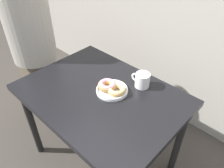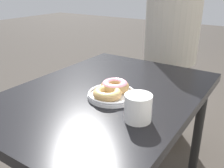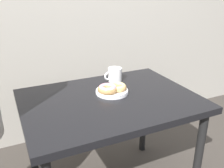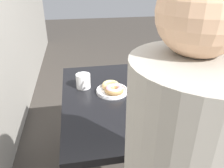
{
  "view_description": "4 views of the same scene",
  "coord_description": "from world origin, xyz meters",
  "px_view_note": "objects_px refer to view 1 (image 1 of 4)",
  "views": [
    {
      "loc": [
        0.77,
        -0.47,
        1.62
      ],
      "look_at": [
        0.04,
        0.31,
        0.78
      ],
      "focal_mm": 35.0,
      "sensor_mm": 36.0,
      "label": 1
    },
    {
      "loc": [
        0.82,
        0.83,
        1.16
      ],
      "look_at": [
        0.04,
        0.31,
        0.78
      ],
      "focal_mm": 40.0,
      "sensor_mm": 36.0,
      "label": 2
    },
    {
      "loc": [
        -0.56,
        -0.98,
        1.36
      ],
      "look_at": [
        0.04,
        0.31,
        0.78
      ],
      "focal_mm": 40.0,
      "sensor_mm": 36.0,
      "label": 3
    },
    {
      "loc": [
        -1.18,
        0.53,
        1.4
      ],
      "look_at": [
        0.04,
        0.31,
        0.78
      ],
      "focal_mm": 35.0,
      "sensor_mm": 36.0,
      "label": 4
    }
  ],
  "objects_px": {
    "dining_table": "(101,103)",
    "donut_plate": "(112,88)",
    "person_figure": "(32,44)",
    "coffee_mug": "(142,80)"
  },
  "relations": [
    {
      "from": "donut_plate",
      "to": "coffee_mug",
      "type": "xyz_separation_m",
      "value": [
        0.1,
        0.18,
        0.02
      ]
    },
    {
      "from": "coffee_mug",
      "to": "person_figure",
      "type": "distance_m",
      "value": 0.96
    },
    {
      "from": "dining_table",
      "to": "coffee_mug",
      "type": "relative_size",
      "value": 7.83
    },
    {
      "from": "dining_table",
      "to": "donut_plate",
      "type": "bearing_deg",
      "value": 54.94
    },
    {
      "from": "person_figure",
      "to": "dining_table",
      "type": "bearing_deg",
      "value": 0.53
    },
    {
      "from": "donut_plate",
      "to": "coffee_mug",
      "type": "bearing_deg",
      "value": 59.73
    },
    {
      "from": "dining_table",
      "to": "person_figure",
      "type": "relative_size",
      "value": 0.72
    },
    {
      "from": "coffee_mug",
      "to": "person_figure",
      "type": "xyz_separation_m",
      "value": [
        -0.93,
        -0.24,
        0.01
      ]
    },
    {
      "from": "donut_plate",
      "to": "person_figure",
      "type": "relative_size",
      "value": 0.14
    },
    {
      "from": "donut_plate",
      "to": "dining_table",
      "type": "bearing_deg",
      "value": -125.06
    }
  ]
}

